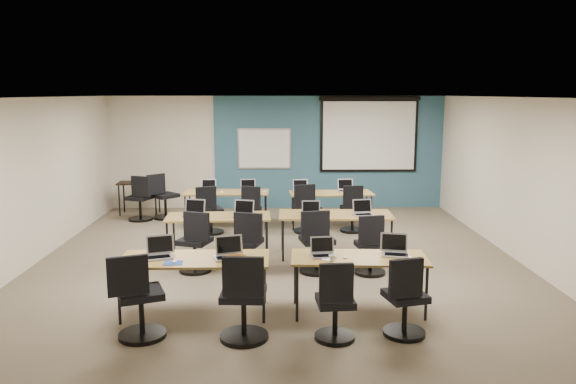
{
  "coord_description": "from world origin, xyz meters",
  "views": [
    {
      "loc": [
        -0.05,
        -8.97,
        2.77
      ],
      "look_at": [
        0.17,
        0.4,
        1.11
      ],
      "focal_mm": 35.0,
      "sensor_mm": 36.0,
      "label": 1
    }
  ],
  "objects_px": {
    "training_table_back_left": "(226,194)",
    "laptop_4": "(194,212)",
    "task_chair_4": "(195,247)",
    "laptop_10": "(301,188)",
    "utility_table": "(139,186)",
    "task_chair_6": "(316,247)",
    "training_table_back_right": "(331,195)",
    "laptop_8": "(208,188)",
    "whiteboard": "(264,149)",
    "laptop_1": "(228,252)",
    "training_table_front_right": "(359,260)",
    "projector_screen": "(369,130)",
    "laptop_7": "(363,211)",
    "laptop_5": "(244,212)",
    "task_chair_3": "(405,304)",
    "task_chair_8": "(210,214)",
    "spare_chair_a": "(163,200)",
    "task_chair_1": "(244,305)",
    "task_chair_11": "(352,213)",
    "task_chair_7": "(371,250)",
    "spare_chair_b": "(140,202)",
    "training_table_mid_right": "(335,216)",
    "task_chair_2": "(335,308)",
    "laptop_0": "(159,252)",
    "task_chair_9": "(249,213)",
    "laptop_9": "(248,188)",
    "training_table_mid_left": "(218,219)",
    "laptop_3": "(395,250)",
    "training_table_front_left": "(194,261)",
    "laptop_11": "(346,188)",
    "laptop_2": "(323,251)",
    "task_chair_0": "(138,303)",
    "laptop_6": "(311,212)"
  },
  "relations": [
    {
      "from": "training_table_back_left",
      "to": "laptop_4",
      "type": "xyz_separation_m",
      "value": [
        -0.34,
        -2.32,
        0.11
      ]
    },
    {
      "from": "task_chair_4",
      "to": "laptop_10",
      "type": "bearing_deg",
      "value": 79.62
    },
    {
      "from": "utility_table",
      "to": "task_chair_6",
      "type": "bearing_deg",
      "value": -52.31
    },
    {
      "from": "training_table_back_right",
      "to": "laptop_8",
      "type": "height_order",
      "value": "laptop_8"
    },
    {
      "from": "whiteboard",
      "to": "laptop_1",
      "type": "height_order",
      "value": "whiteboard"
    },
    {
      "from": "training_table_front_right",
      "to": "training_table_back_right",
      "type": "height_order",
      "value": "same"
    },
    {
      "from": "laptop_1",
      "to": "utility_table",
      "type": "height_order",
      "value": "laptop_1"
    },
    {
      "from": "projector_screen",
      "to": "laptop_7",
      "type": "distance_m",
      "value": 4.31
    },
    {
      "from": "laptop_7",
      "to": "projector_screen",
      "type": "bearing_deg",
      "value": 69.98
    },
    {
      "from": "task_chair_4",
      "to": "laptop_5",
      "type": "xyz_separation_m",
      "value": [
        0.72,
        0.76,
        0.38
      ]
    },
    {
      "from": "task_chair_3",
      "to": "task_chair_8",
      "type": "height_order",
      "value": "task_chair_8"
    },
    {
      "from": "spare_chair_a",
      "to": "task_chair_6",
      "type": "bearing_deg",
      "value": -96.3
    },
    {
      "from": "task_chair_1",
      "to": "task_chair_4",
      "type": "relative_size",
      "value": 1.04
    },
    {
      "from": "laptop_10",
      "to": "task_chair_11",
      "type": "relative_size",
      "value": 0.32
    },
    {
      "from": "task_chair_3",
      "to": "spare_chair_a",
      "type": "xyz_separation_m",
      "value": [
        -3.96,
        6.24,
        0.02
      ]
    },
    {
      "from": "training_table_front_right",
      "to": "training_table_back_left",
      "type": "bearing_deg",
      "value": 116.73
    },
    {
      "from": "task_chair_7",
      "to": "spare_chair_b",
      "type": "height_order",
      "value": "spare_chair_b"
    },
    {
      "from": "training_table_mid_right",
      "to": "task_chair_3",
      "type": "xyz_separation_m",
      "value": [
        0.45,
        -3.3,
        -0.29
      ]
    },
    {
      "from": "task_chair_2",
      "to": "laptop_0",
      "type": "bearing_deg",
      "value": 152.99
    },
    {
      "from": "task_chair_9",
      "to": "laptop_0",
      "type": "bearing_deg",
      "value": -81.24
    },
    {
      "from": "training_table_front_right",
      "to": "laptop_9",
      "type": "bearing_deg",
      "value": 111.77
    },
    {
      "from": "laptop_5",
      "to": "task_chair_6",
      "type": "xyz_separation_m",
      "value": [
        1.16,
        -0.84,
        -0.37
      ]
    },
    {
      "from": "laptop_5",
      "to": "utility_table",
      "type": "distance_m",
      "value": 4.41
    },
    {
      "from": "laptop_5",
      "to": "whiteboard",
      "type": "bearing_deg",
      "value": 100.51
    },
    {
      "from": "training_table_back_left",
      "to": "laptop_0",
      "type": "distance_m",
      "value": 4.75
    },
    {
      "from": "training_table_mid_left",
      "to": "laptop_3",
      "type": "relative_size",
      "value": 5.09
    },
    {
      "from": "training_table_front_left",
      "to": "task_chair_6",
      "type": "relative_size",
      "value": 1.82
    },
    {
      "from": "projector_screen",
      "to": "spare_chair_b",
      "type": "bearing_deg",
      "value": -166.21
    },
    {
      "from": "laptop_11",
      "to": "spare_chair_b",
      "type": "bearing_deg",
      "value": 169.65
    },
    {
      "from": "training_table_mid_left",
      "to": "laptop_7",
      "type": "height_order",
      "value": "laptop_7"
    },
    {
      "from": "laptop_1",
      "to": "task_chair_7",
      "type": "height_order",
      "value": "laptop_1"
    },
    {
      "from": "training_table_back_left",
      "to": "laptop_5",
      "type": "xyz_separation_m",
      "value": [
        0.49,
        -2.36,
        0.11
      ]
    },
    {
      "from": "laptop_10",
      "to": "laptop_2",
      "type": "bearing_deg",
      "value": -92.64
    },
    {
      "from": "task_chair_0",
      "to": "spare_chair_b",
      "type": "height_order",
      "value": "task_chair_0"
    },
    {
      "from": "task_chair_1",
      "to": "task_chair_9",
      "type": "height_order",
      "value": "task_chair_1"
    },
    {
      "from": "laptop_6",
      "to": "task_chair_7",
      "type": "xyz_separation_m",
      "value": [
        0.85,
        -0.97,
        -0.39
      ]
    },
    {
      "from": "laptop_7",
      "to": "laptop_11",
      "type": "relative_size",
      "value": 1.02
    },
    {
      "from": "laptop_4",
      "to": "spare_chair_a",
      "type": "relative_size",
      "value": 0.35
    },
    {
      "from": "laptop_10",
      "to": "spare_chair_a",
      "type": "height_order",
      "value": "spare_chair_a"
    },
    {
      "from": "laptop_10",
      "to": "task_chair_2",
      "type": "bearing_deg",
      "value": -92.04
    },
    {
      "from": "task_chair_6",
      "to": "laptop_9",
      "type": "relative_size",
      "value": 3.23
    },
    {
      "from": "task_chair_2",
      "to": "task_chair_6",
      "type": "xyz_separation_m",
      "value": [
        -0.04,
        2.43,
        0.03
      ]
    },
    {
      "from": "projector_screen",
      "to": "task_chair_7",
      "type": "xyz_separation_m",
      "value": [
        -0.79,
        -5.1,
        -1.49
      ]
    },
    {
      "from": "task_chair_2",
      "to": "task_chair_11",
      "type": "height_order",
      "value": "task_chair_11"
    },
    {
      "from": "task_chair_0",
      "to": "laptop_6",
      "type": "xyz_separation_m",
      "value": [
        2.16,
        3.19,
        0.37
      ]
    },
    {
      "from": "training_table_mid_left",
      "to": "task_chair_0",
      "type": "height_order",
      "value": "task_chair_0"
    },
    {
      "from": "laptop_2",
      "to": "laptop_3",
      "type": "xyz_separation_m",
      "value": [
        0.93,
        0.04,
        0.01
      ]
    },
    {
      "from": "laptop_0",
      "to": "training_table_front_left",
      "type": "bearing_deg",
      "value": -25.4
    },
    {
      "from": "task_chair_7",
      "to": "task_chair_8",
      "type": "bearing_deg",
      "value": 127.58
    },
    {
      "from": "laptop_5",
      "to": "task_chair_4",
      "type": "bearing_deg",
      "value": -119.15
    }
  ]
}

